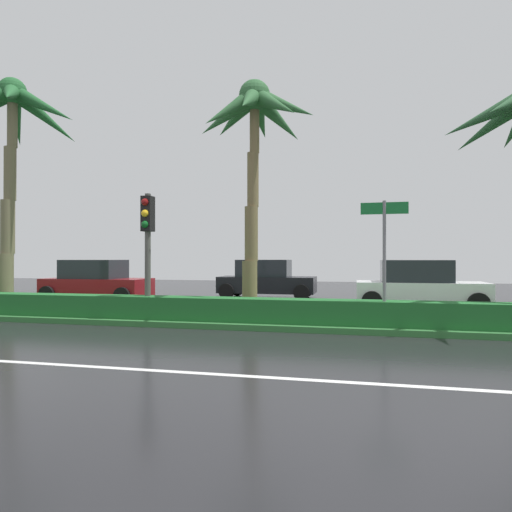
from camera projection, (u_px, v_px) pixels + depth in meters
ground_plane at (371, 320)px, 13.00m from camera, size 90.00×42.00×0.10m
near_lane_divider_stripe at (386, 385)px, 6.17m from camera, size 81.00×0.14×0.01m
median_strip at (372, 321)px, 12.02m from camera, size 85.50×4.00×0.15m
median_hedge at (374, 313)px, 10.66m from camera, size 76.50×0.70×0.60m
palm_tree_far_left at (12, 127)px, 14.76m from camera, size 4.67×4.14×7.69m
palm_tree_mid_left at (254, 124)px, 12.68m from camera, size 3.66×3.69×6.76m
traffic_signal_median_left at (147, 232)px, 12.00m from camera, size 0.28×0.43×3.39m
street_name_sign at (384, 246)px, 10.50m from camera, size 1.10×0.08×3.00m
car_in_traffic_leading at (96, 282)px, 18.10m from camera, size 4.30×2.02×1.72m
car_in_traffic_second at (266, 280)px, 19.90m from camera, size 4.30×2.02×1.72m
car_in_traffic_third at (418, 286)px, 15.36m from camera, size 4.30×2.02×1.72m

